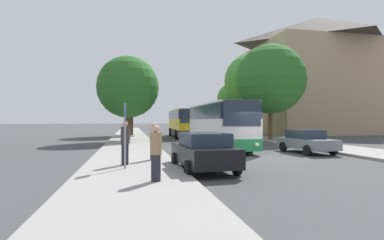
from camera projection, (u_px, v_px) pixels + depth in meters
ground_plane at (267, 159)px, 15.71m from camera, size 300.00×300.00×0.00m
sidewalk_left at (131, 161)px, 14.28m from camera, size 4.00×120.00×0.15m
sidewalk_right at (380, 154)px, 17.15m from camera, size 4.00×120.00×0.15m
building_right_background at (318, 75)px, 46.48m from camera, size 19.59×15.85×18.04m
bus_front at (218, 125)px, 21.55m from camera, size 2.93×10.28×3.19m
bus_middle at (184, 123)px, 35.30m from camera, size 3.15×10.89×3.21m
parked_car_left_curb at (203, 151)px, 12.03m from camera, size 2.19×4.18×1.54m
parked_car_right_near at (306, 141)px, 18.50m from camera, size 2.11×4.12×1.45m
bus_stop_sign at (125, 128)px, 11.72m from camera, size 0.08×0.45×2.56m
pedestrian_waiting_near at (156, 153)px, 9.29m from camera, size 0.36×0.36×1.74m
pedestrian_waiting_far at (125, 143)px, 12.65m from camera, size 0.36×0.36×1.85m
pedestrian_walking_back at (153, 141)px, 14.30m from camera, size 0.36×0.36×1.77m
tree_left_near at (128, 87)px, 27.69m from camera, size 5.71×5.71×7.81m
tree_left_far at (132, 89)px, 37.95m from camera, size 6.62×6.62×9.08m
tree_right_near at (270, 79)px, 29.00m from camera, size 6.73×6.73×9.22m
tree_right_mid at (234, 99)px, 40.13m from camera, size 4.39×4.39×6.96m
tree_right_far at (252, 81)px, 34.91m from camera, size 6.43×6.43×9.69m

